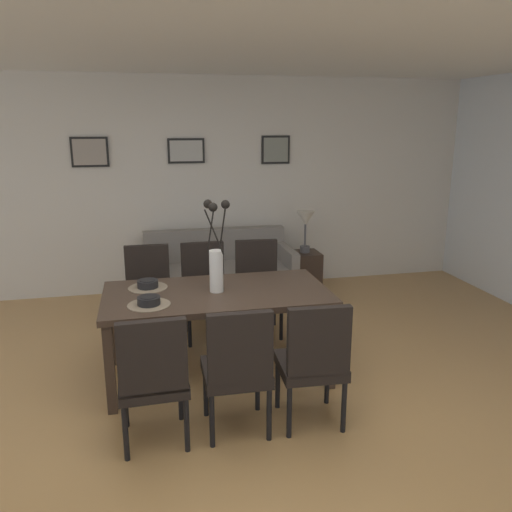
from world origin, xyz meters
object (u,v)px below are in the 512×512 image
at_px(dining_chair_mid_left, 314,358).
at_px(centerpiece_vase, 216,257).
at_px(dining_chair_far_right, 205,285).
at_px(side_table, 304,273).
at_px(dining_chair_mid_right, 258,282).
at_px(dining_table, 217,300).
at_px(framed_picture_right, 276,150).
at_px(bowl_near_left, 149,300).
at_px(framed_picture_center, 186,151).
at_px(dining_chair_far_left, 238,365).
at_px(table_lamp, 305,222).
at_px(framed_picture_left, 90,152).
at_px(bowl_near_right, 148,283).
at_px(sofa, 219,277).
at_px(dining_chair_near_right, 148,289).
at_px(dining_chair_near_left, 153,375).

distance_m(dining_chair_mid_left, centerpiece_vase, 1.15).
xyz_separation_m(dining_chair_far_right, side_table, (1.35, 1.01, -0.25)).
height_order(dining_chair_mid_right, side_table, dining_chair_mid_right).
bearing_deg(dining_table, centerpiece_vase, 55.35).
bearing_deg(side_table, framed_picture_right, 117.43).
distance_m(bowl_near_left, framed_picture_center, 2.80).
bearing_deg(dining_chair_far_left, dining_chair_mid_right, 72.98).
xyz_separation_m(table_lamp, framed_picture_right, (-0.25, 0.49, 0.83)).
height_order(framed_picture_left, framed_picture_right, same).
bearing_deg(framed_picture_left, table_lamp, -11.15).
bearing_deg(bowl_near_right, dining_chair_mid_right, 31.26).
bearing_deg(dining_table, dining_chair_mid_right, 58.12).
height_order(dining_chair_mid_left, sofa, dining_chair_mid_left).
bearing_deg(dining_table, side_table, 54.33).
bearing_deg(side_table, table_lamp, 63.43).
height_order(dining_table, framed_picture_right, framed_picture_right).
bearing_deg(bowl_near_right, sofa, 63.58).
relative_size(dining_table, bowl_near_right, 10.59).
height_order(dining_chair_mid_left, bowl_near_right, dining_chair_mid_left).
bearing_deg(dining_chair_mid_right, bowl_near_right, -148.74).
bearing_deg(dining_chair_far_left, framed_picture_left, 108.97).
bearing_deg(side_table, dining_chair_near_right, -151.81).
xyz_separation_m(dining_chair_near_right, bowl_near_right, (-0.00, -0.67, 0.27)).
bearing_deg(side_table, framed_picture_left, 168.85).
bearing_deg(dining_chair_near_right, bowl_near_right, -90.42).
height_order(bowl_near_right, side_table, bowl_near_right).
height_order(dining_chair_far_left, dining_chair_far_right, same).
bearing_deg(framed_picture_right, dining_chair_mid_left, -100.02).
bearing_deg(sofa, framed_picture_center, 121.55).
relative_size(dining_chair_mid_left, side_table, 1.77).
relative_size(framed_picture_center, framed_picture_right, 1.23).
xyz_separation_m(dining_chair_mid_left, bowl_near_right, (-1.07, 1.09, 0.27)).
xyz_separation_m(dining_chair_far_right, bowl_near_right, (-0.55, -0.67, 0.27)).
relative_size(bowl_near_left, sofa, 0.10).
bearing_deg(dining_chair_mid_left, sofa, 94.83).
relative_size(centerpiece_vase, framed_picture_right, 2.06).
relative_size(dining_chair_near_left, sofa, 0.54).
height_order(dining_chair_near_right, centerpiece_vase, centerpiece_vase).
bearing_deg(sofa, table_lamp, -0.13).
bearing_deg(side_table, dining_chair_far_left, -116.10).
relative_size(centerpiece_vase, framed_picture_left, 1.75).
relative_size(dining_table, framed_picture_right, 5.04).
bearing_deg(dining_chair_mid_right, dining_table, -121.88).
bearing_deg(dining_chair_near_left, dining_chair_far_left, 1.29).
bearing_deg(dining_chair_far_right, dining_chair_mid_left, -73.37).
height_order(dining_table, bowl_near_right, bowl_near_right).
distance_m(dining_chair_mid_right, framed_picture_center, 2.01).
distance_m(dining_chair_near_right, side_table, 2.16).
relative_size(bowl_near_left, table_lamp, 0.33).
relative_size(bowl_near_left, framed_picture_center, 0.39).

